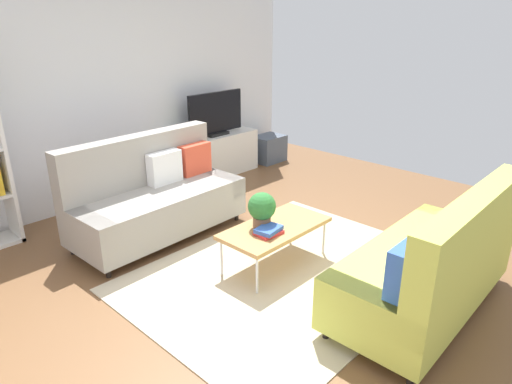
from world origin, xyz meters
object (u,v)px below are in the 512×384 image
potted_plant (262,209)px  storage_trunk (269,149)px  bottle_0 (195,133)px  tv (216,114)px  couch_green (432,264)px  tv_console (216,155)px  coffee_table (275,228)px  vase_0 (182,135)px  table_book_0 (269,233)px  couch_beige (156,197)px

potted_plant → storage_trunk: bearing=40.8°
bottle_0 → tv: bearing=2.7°
couch_green → bottle_0: 3.93m
couch_green → tv_console: size_ratio=1.37×
storage_trunk → potted_plant: size_ratio=1.48×
coffee_table → vase_0: bearing=71.0°
coffee_table → potted_plant: 0.26m
table_book_0 → tv: bearing=57.2°
coffee_table → bottle_0: size_ratio=4.91×
couch_green → storage_trunk: size_ratio=3.68×
tv → coffee_table: bearing=-120.6°
couch_green → vase_0: couch_green is taller
couch_green → potted_plant: (-0.39, 1.50, 0.17)m
couch_green → tv: (1.16, 3.87, 0.51)m
storage_trunk → bottle_0: bearing=177.8°
storage_trunk → vase_0: size_ratio=2.77×
couch_green → vase_0: bearing=80.8°
couch_beige → potted_plant: bearing=99.9°
tv_console → table_book_0: 3.01m
tv → vase_0: tv is taller
couch_green → vase_0: size_ratio=10.20×
coffee_table → vase_0: 2.68m
table_book_0 → potted_plant: bearing=65.5°
couch_beige → storage_trunk: size_ratio=3.70×
coffee_table → tv: tv is taller
tv_console → potted_plant: (-1.55, -2.39, 0.29)m
couch_beige → storage_trunk: bearing=-163.8°
tv_console → storage_trunk: bearing=-5.2°
potted_plant → bottle_0: (1.12, 2.35, 0.14)m
couch_beige → bottle_0: couch_beige is taller
couch_beige → couch_green: 2.92m
couch_green → bottle_0: couch_green is taller
tv_console → vase_0: bearing=175.1°
table_book_0 → vase_0: bearing=68.1°
table_book_0 → bottle_0: bearing=64.5°
vase_0 → bottle_0: (0.15, -0.09, 0.02)m
tv_console → table_book_0: size_ratio=5.83×
couch_beige → potted_plant: size_ratio=5.48×
table_book_0 → tv_console: bearing=57.4°
couch_beige → tv_console: bearing=-151.9°
couch_green → coffee_table: couch_green is taller
coffee_table → potted_plant: (-0.11, 0.08, 0.22)m
couch_green → table_book_0: (-0.46, 1.35, -0.01)m
couch_beige → table_book_0: bearing=96.3°
vase_0 → coffee_table: bearing=-109.0°
tv_console → vase_0: size_ratio=7.47×
potted_plant → table_book_0: bearing=-114.5°
couch_beige → tv_console: couch_beige is taller
storage_trunk → bottle_0: size_ratio=2.32×
couch_beige → potted_plant: 1.38m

